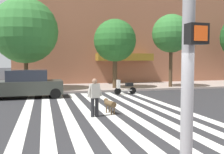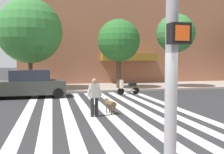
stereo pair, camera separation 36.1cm
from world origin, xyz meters
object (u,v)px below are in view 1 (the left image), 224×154
Objects in this scene: street_tree_nearest at (25,31)px; pedestrian_dog_walker at (95,95)px; parked_scooter at (125,88)px; street_tree_middle at (115,41)px; dog_on_leash at (110,104)px; street_tree_further at (171,34)px; parked_car_behind_first at (25,85)px.

street_tree_nearest is 4.28× the size of pedestrian_dog_walker.
parked_scooter is 0.29× the size of street_tree_middle.
street_tree_nearest is at bearing 113.61° from dog_on_leash.
street_tree_nearest is 11.23m from pedestrian_dog_walker.
street_tree_middle is 10.64m from pedestrian_dog_walker.
street_tree_further is 3.77× the size of pedestrian_dog_walker.
parked_car_behind_first reaches higher than pedestrian_dog_walker.
street_tree_further is at bearing 48.36° from dog_on_leash.
street_tree_further is 12.34m from dog_on_leash.
dog_on_leash is at bearing -131.64° from street_tree_further.
parked_scooter is at bearing -152.15° from street_tree_further.
parked_car_behind_first reaches higher than dog_on_leash.
parked_scooter is at bearing -91.45° from street_tree_middle.
street_tree_nearest is at bearing 175.82° from street_tree_further.
parked_car_behind_first is 5.17m from street_tree_nearest.
street_tree_middle reaches higher than dog_on_leash.
street_tree_further reaches higher than street_tree_middle.
street_tree_further is at bearing 27.85° from parked_scooter.
parked_scooter is at bearing 65.63° from dog_on_leash.
pedestrian_dog_walker is (3.37, -10.04, -3.74)m from street_tree_nearest.
pedestrian_dog_walker is at bearing -110.72° from street_tree_middle.
pedestrian_dog_walker reaches higher than parked_scooter.
street_tree_nearest is 11.89m from street_tree_further.
parked_scooter reaches higher than dog_on_leash.
dog_on_leash is at bearing -56.27° from parked_car_behind_first.
street_tree_nearest is 1.13× the size of street_tree_further.
parked_car_behind_first is 2.91× the size of pedestrian_dog_walker.
street_tree_further reaches higher than dog_on_leash.
pedestrian_dog_walker is (-3.60, -9.52, -3.10)m from street_tree_middle.
street_tree_middle is (0.08, 2.97, 3.54)m from parked_scooter.
street_tree_nearest is at bearing 108.56° from pedestrian_dog_walker.
parked_scooter is 0.26× the size of street_tree_further.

